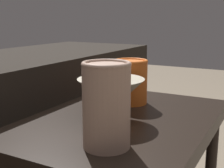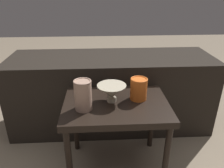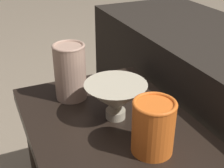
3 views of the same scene
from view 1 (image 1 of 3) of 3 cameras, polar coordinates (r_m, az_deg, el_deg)
The scene contains 4 objects.
table at distance 0.85m, azimuth 1.92°, elevation -10.13°, with size 0.62×0.44×0.49m.
bowl at distance 0.80m, azimuth -0.19°, elevation -2.01°, with size 0.17×0.17×0.11m.
vase_textured_left at distance 0.62m, azimuth -1.02°, elevation -3.69°, with size 0.10×0.10×0.17m.
vase_colorful_right at distance 0.95m, azimuth 3.42°, elevation 0.60°, with size 0.10×0.10×0.13m.
Camera 1 is at (-0.70, -0.35, 0.75)m, focal length 50.00 mm.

